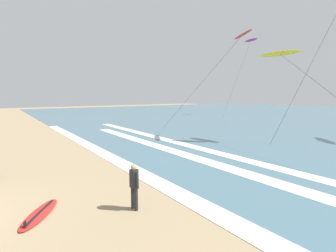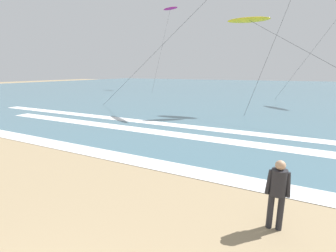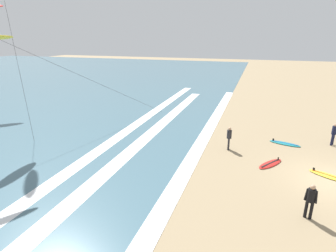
# 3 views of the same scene
# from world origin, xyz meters

# --- Properties ---
(ground_plane) EXTENTS (160.00, 160.00, 0.00)m
(ground_plane) POSITION_xyz_m (0.00, 0.00, 0.00)
(ground_plane) COLOR #9E8763
(wave_foam_shoreline) EXTENTS (45.51, 0.93, 0.01)m
(wave_foam_shoreline) POSITION_xyz_m (-0.21, 7.74, 0.01)
(wave_foam_shoreline) COLOR white
(wave_foam_shoreline) RESTS_ON ocean_surface
(wave_foam_mid_break) EXTENTS (36.53, 1.03, 0.01)m
(wave_foam_mid_break) POSITION_xyz_m (1.87, 11.94, 0.01)
(wave_foam_mid_break) COLOR white
(wave_foam_mid_break) RESTS_ON ocean_surface
(wave_foam_outer_break) EXTENTS (45.14, 0.93, 0.01)m
(wave_foam_outer_break) POSITION_xyz_m (1.42, 14.03, 0.01)
(wave_foam_outer_break) COLOR white
(wave_foam_outer_break) RESTS_ON ocean_surface
(surfer_background_far) EXTENTS (0.32, 0.51, 1.60)m
(surfer_background_far) POSITION_xyz_m (-3.81, 1.70, 0.96)
(surfer_background_far) COLOR black
(surfer_background_far) RESTS_ON ground
(surfer_left_near) EXTENTS (0.51, 0.32, 1.60)m
(surfer_left_near) POSITION_xyz_m (2.58, 5.73, 0.96)
(surfer_left_near) COLOR #232328
(surfer_left_near) RESTS_ON ground
(surfer_mid_group) EXTENTS (0.47, 0.36, 1.60)m
(surfer_mid_group) POSITION_xyz_m (5.70, -1.17, 0.96)
(surfer_mid_group) COLOR #141938
(surfer_mid_group) RESTS_ON ground
(surfboard_near_water) EXTENTS (1.53, 2.13, 0.25)m
(surfboard_near_water) POSITION_xyz_m (0.48, 0.01, 0.05)
(surfboard_near_water) COLOR yellow
(surfboard_near_water) RESTS_ON ground
(surfboard_right_spare) EXTENTS (1.16, 2.18, 0.25)m
(surfboard_right_spare) POSITION_xyz_m (4.85, 1.97, 0.05)
(surfboard_right_spare) COLOR teal
(surfboard_right_spare) RESTS_ON ground
(surfboard_foreground_flat) EXTENTS (2.07, 1.69, 0.25)m
(surfboard_foreground_flat) POSITION_xyz_m (1.07, 3.05, 0.05)
(surfboard_foreground_flat) COLOR red
(surfboard_foreground_flat) RESTS_ON ground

